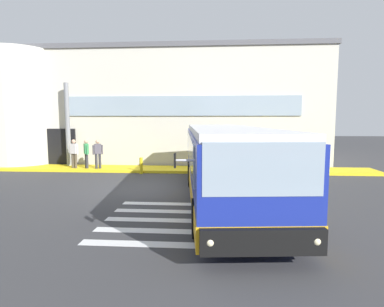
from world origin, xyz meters
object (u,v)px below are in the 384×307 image
at_px(passenger_by_doorway, 86,152).
at_px(bus_main_foreground, 225,164).
at_px(entry_support_column, 68,125).
at_px(passenger_near_column, 74,152).
at_px(passenger_at_curb_edge, 98,152).
at_px(safety_bollard_yellow, 141,166).

bearing_deg(passenger_by_doorway, bus_main_foreground, -37.75).
xyz_separation_m(entry_support_column, passenger_near_column, (0.80, -1.01, -1.59)).
distance_m(bus_main_foreground, passenger_by_doorway, 9.91).
bearing_deg(passenger_near_column, entry_support_column, 128.35).
xyz_separation_m(passenger_at_curb_edge, safety_bollard_yellow, (2.72, -0.76, -0.66)).
xyz_separation_m(passenger_by_doorway, passenger_at_curb_edge, (0.71, -0.06, 0.03)).
distance_m(bus_main_foreground, passenger_near_column, 10.47).
bearing_deg(bus_main_foreground, safety_bollard_yellow, 130.07).
distance_m(passenger_near_column, passenger_at_curb_edge, 1.43).
height_order(passenger_near_column, passenger_by_doorway, same).
relative_size(bus_main_foreground, passenger_near_column, 6.87).
bearing_deg(passenger_by_doorway, passenger_near_column, -177.26).
bearing_deg(passenger_by_doorway, safety_bollard_yellow, -13.52).
relative_size(passenger_by_doorway, safety_bollard_yellow, 1.86).
bearing_deg(passenger_near_column, safety_bollard_yellow, -10.77).
bearing_deg(safety_bollard_yellow, passenger_at_curb_edge, 164.30).
xyz_separation_m(entry_support_column, safety_bollard_yellow, (4.95, -1.80, -2.22)).
bearing_deg(passenger_at_curb_edge, entry_support_column, 155.08).
relative_size(passenger_near_column, safety_bollard_yellow, 1.86).
bearing_deg(safety_bollard_yellow, passenger_by_doorway, 166.48).
distance_m(entry_support_column, passenger_at_curb_edge, 2.91).
height_order(bus_main_foreground, safety_bollard_yellow, bus_main_foreground).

